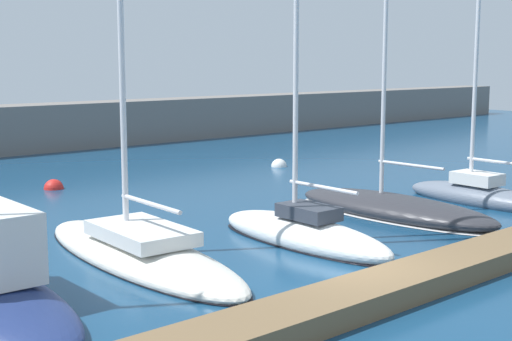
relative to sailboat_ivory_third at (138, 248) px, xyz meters
The scene contains 8 objects.
ground_plane 5.96m from the sailboat_ivory_third, 64.03° to the right, with size 120.00×120.00×0.00m, color navy.
dock_pier 7.13m from the sailboat_ivory_third, 68.54° to the right, with size 27.99×1.55×0.52m, color brown.
sailboat_ivory_third is the anchor object (origin of this frame).
sailboat_white_fourth 4.96m from the sailboat_ivory_third, 20.37° to the right, with size 1.98×6.89×13.93m.
sailboat_charcoal_fifth 9.89m from the sailboat_ivory_third, ahead, with size 2.69×8.32×12.52m.
sailboat_slate_sixth 14.19m from the sailboat_ivory_third, ahead, with size 1.96×6.26×10.63m.
mooring_buoy_red 12.39m from the sailboat_ivory_third, 74.04° to the left, with size 0.83×0.83×0.83m, color red.
mooring_buoy_white 18.33m from the sailboat_ivory_third, 34.47° to the left, with size 0.80×0.80×0.80m, color white.
Camera 1 is at (-13.16, -11.38, 5.41)m, focal length 51.57 mm.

